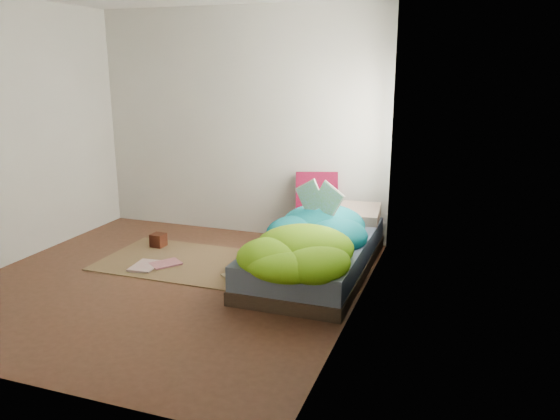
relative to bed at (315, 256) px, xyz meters
The scene contains 12 objects.
ground 1.43m from the bed, 149.45° to the right, with size 3.50×3.50×0.00m, color #492B1C.
room_walls 2.02m from the bed, 149.42° to the right, with size 3.54×3.54×2.62m.
bed is the anchor object (origin of this frame).
duvet 0.41m from the bed, 90.00° to the right, with size 0.96×1.84×0.34m, color #075874, non-canonical shape.
rug 1.39m from the bed, behind, with size 1.60×1.10×0.01m, color brown.
pillow_floral 0.80m from the bed, 77.80° to the left, with size 0.64×0.40×0.14m, color beige.
pillow_magenta 1.02m from the bed, 105.28° to the left, with size 0.46×0.14×0.46m, color #530519.
open_book 0.66m from the bed, 93.27° to the left, with size 0.43×0.09×0.26m, color #3C892C, non-canonical shape.
wooden_box 1.85m from the bed, behind, with size 0.14×0.14×0.14m, color #32170B.
floor_book_a 1.80m from the bed, 164.64° to the right, with size 0.24×0.33×0.02m, color beige.
floor_book_b 1.57m from the bed, 169.59° to the right, with size 0.21×0.29×0.03m, color pink.
floor_book_c 0.88m from the bed, 143.94° to the right, with size 0.20×0.28×0.02m, color tan.
Camera 1 is at (2.57, -4.08, 1.94)m, focal length 35.00 mm.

